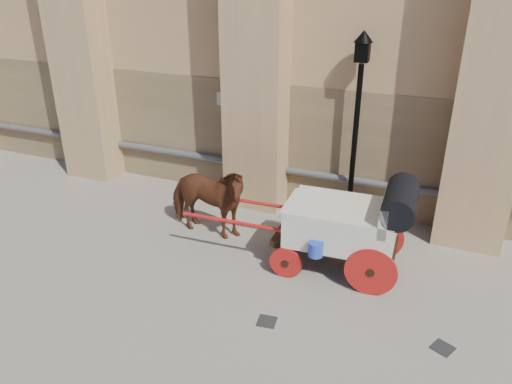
% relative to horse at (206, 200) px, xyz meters
% --- Properties ---
extents(ground, '(90.00, 90.00, 0.00)m').
position_rel_horse_xyz_m(ground, '(1.39, -1.67, -0.86)').
color(ground, gray).
rests_on(ground, ground).
extents(horse, '(2.09, 1.02, 1.73)m').
position_rel_horse_xyz_m(horse, '(0.00, 0.00, 0.00)').
color(horse, brown).
rests_on(horse, ground).
extents(carriage, '(4.55, 1.66, 1.97)m').
position_rel_horse_xyz_m(carriage, '(3.20, -0.19, 0.20)').
color(carriage, black).
rests_on(carriage, ground).
extents(street_lamp, '(0.41, 0.41, 4.35)m').
position_rel_horse_xyz_m(street_lamp, '(2.75, 1.97, 1.46)').
color(street_lamp, black).
rests_on(street_lamp, ground).
extents(drain_grate_near, '(0.36, 0.36, 0.01)m').
position_rel_horse_xyz_m(drain_grate_near, '(2.33, -2.29, -0.86)').
color(drain_grate_near, black).
rests_on(drain_grate_near, ground).
extents(drain_grate_far, '(0.43, 0.43, 0.01)m').
position_rel_horse_xyz_m(drain_grate_far, '(5.17, -1.81, -0.86)').
color(drain_grate_far, black).
rests_on(drain_grate_far, ground).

